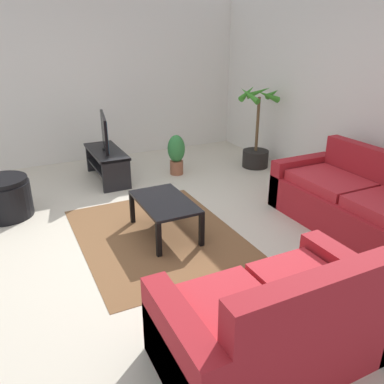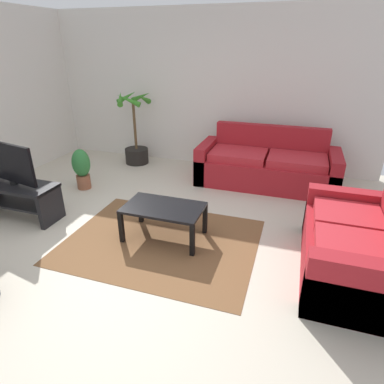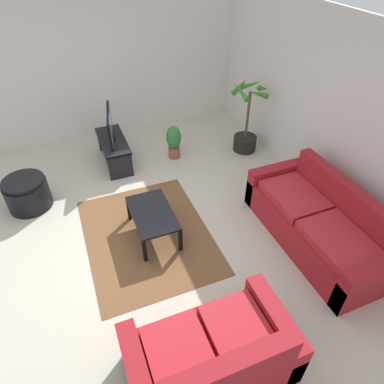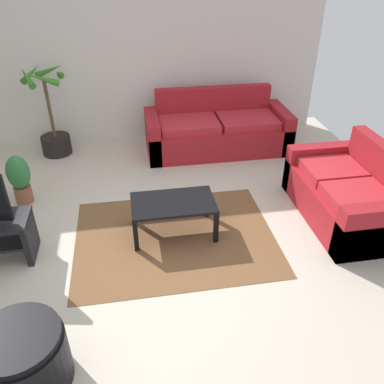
% 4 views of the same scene
% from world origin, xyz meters
% --- Properties ---
extents(ground_plane, '(6.60, 6.60, 0.00)m').
position_xyz_m(ground_plane, '(0.00, 0.00, 0.00)').
color(ground_plane, beige).
extents(wall_back, '(6.00, 0.06, 2.70)m').
position_xyz_m(wall_back, '(0.00, 3.00, 1.35)').
color(wall_back, silver).
rests_on(wall_back, ground).
extents(couch_main, '(2.19, 0.90, 0.90)m').
position_xyz_m(couch_main, '(1.18, 2.28, 0.30)').
color(couch_main, maroon).
rests_on(couch_main, ground).
extents(couch_loveseat, '(0.90, 1.57, 0.90)m').
position_xyz_m(couch_loveseat, '(2.28, 0.21, 0.30)').
color(couch_loveseat, maroon).
rests_on(couch_loveseat, ground).
extents(tv_stand, '(1.10, 0.45, 0.47)m').
position_xyz_m(tv_stand, '(-1.80, 0.12, 0.31)').
color(tv_stand, black).
rests_on(tv_stand, ground).
extents(tv, '(0.89, 0.21, 0.54)m').
position_xyz_m(tv, '(-1.80, 0.12, 0.76)').
color(tv, black).
rests_on(tv, tv_stand).
extents(coffee_table, '(0.91, 0.54, 0.41)m').
position_xyz_m(coffee_table, '(0.23, 0.25, 0.36)').
color(coffee_table, black).
rests_on(coffee_table, ground).
extents(area_rug, '(2.20, 1.70, 0.01)m').
position_xyz_m(area_rug, '(0.23, 0.15, 0.00)').
color(area_rug, brown).
rests_on(area_rug, ground).
extents(potted_palm, '(0.63, 0.64, 1.35)m').
position_xyz_m(potted_palm, '(-1.31, 2.55, 0.46)').
color(potted_palm, black).
rests_on(potted_palm, ground).
extents(potted_plant_small, '(0.28, 0.28, 0.65)m').
position_xyz_m(potted_plant_small, '(-1.56, 1.19, 0.35)').
color(potted_plant_small, brown).
rests_on(potted_plant_small, ground).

